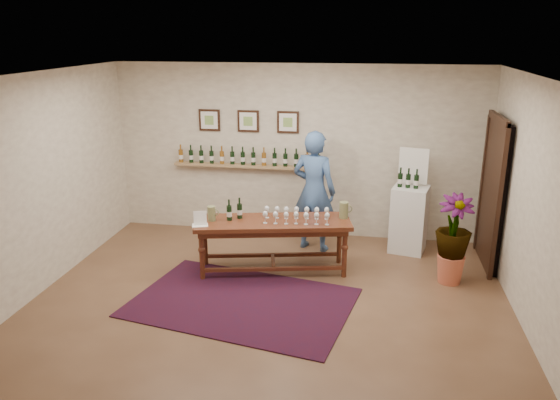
% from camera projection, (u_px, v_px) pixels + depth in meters
% --- Properties ---
extents(ground, '(6.00, 6.00, 0.00)m').
position_uv_depth(ground, '(270.00, 301.00, 6.92)').
color(ground, brown).
rests_on(ground, ground).
extents(room_shell, '(6.00, 6.00, 6.00)m').
position_uv_depth(room_shell, '(434.00, 185.00, 8.00)').
color(room_shell, beige).
rests_on(room_shell, ground).
extents(rug, '(2.98, 2.28, 0.01)m').
position_uv_depth(rug, '(242.00, 302.00, 6.88)').
color(rug, '#490D15').
rests_on(rug, ground).
extents(tasting_table, '(2.25, 1.12, 0.76)m').
position_uv_depth(tasting_table, '(273.00, 228.00, 7.60)').
color(tasting_table, '#432310').
rests_on(tasting_table, ground).
extents(table_glasses, '(1.34, 0.43, 0.18)m').
position_uv_depth(table_glasses, '(296.00, 215.00, 7.51)').
color(table_glasses, silver).
rests_on(table_glasses, tasting_table).
extents(table_bottles, '(0.33, 0.21, 0.33)m').
position_uv_depth(table_bottles, '(234.00, 208.00, 7.57)').
color(table_bottles, black).
rests_on(table_bottles, tasting_table).
extents(pitcher_left, '(0.17, 0.17, 0.21)m').
position_uv_depth(pitcher_left, '(212.00, 213.00, 7.53)').
color(pitcher_left, olive).
rests_on(pitcher_left, tasting_table).
extents(pitcher_right, '(0.17, 0.17, 0.23)m').
position_uv_depth(pitcher_right, '(344.00, 210.00, 7.63)').
color(pitcher_right, olive).
rests_on(pitcher_right, tasting_table).
extents(menu_card, '(0.25, 0.21, 0.19)m').
position_uv_depth(menu_card, '(200.00, 218.00, 7.36)').
color(menu_card, white).
rests_on(menu_card, tasting_table).
extents(display_pedestal, '(0.62, 0.62, 1.02)m').
position_uv_depth(display_pedestal, '(409.00, 219.00, 8.38)').
color(display_pedestal, white).
rests_on(display_pedestal, ground).
extents(pedestal_bottles, '(0.34, 0.16, 0.33)m').
position_uv_depth(pedestal_bottles, '(408.00, 177.00, 8.14)').
color(pedestal_bottles, black).
rests_on(pedestal_bottles, display_pedestal).
extents(info_sign, '(0.43, 0.12, 0.60)m').
position_uv_depth(info_sign, '(413.00, 166.00, 8.24)').
color(info_sign, white).
rests_on(info_sign, display_pedestal).
extents(potted_plant, '(0.62, 0.62, 1.06)m').
position_uv_depth(potted_plant, '(453.00, 239.00, 7.26)').
color(potted_plant, '#C65F42').
rests_on(potted_plant, ground).
extents(person, '(0.78, 0.62, 1.87)m').
position_uv_depth(person, '(314.00, 191.00, 8.33)').
color(person, '#3B5B8D').
rests_on(person, ground).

